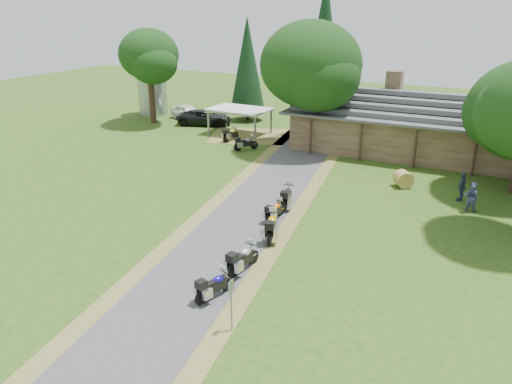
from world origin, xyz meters
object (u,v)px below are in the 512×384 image
at_px(car_dark_suv, 205,114).
at_px(motorcycle_row_c, 272,225).
at_px(motorcycle_row_e, 287,196).
at_px(silo, 152,85).
at_px(car_white_sedan, 187,110).
at_px(motorcycle_row_a, 215,284).
at_px(motorcycle_carport_b, 246,142).
at_px(motorcycle_carport_a, 231,134).
at_px(motorcycle_row_b, 243,257).
at_px(lodge, 426,123).
at_px(motorcycle_row_d, 275,210).
at_px(carport, 240,121).
at_px(hay_bale, 403,179).

xyz_separation_m(car_dark_suv, motorcycle_row_c, (16.55, -20.29, -0.38)).
bearing_deg(motorcycle_row_c, motorcycle_row_e, -5.32).
bearing_deg(silo, car_white_sedan, -8.63).
height_order(motorcycle_row_a, motorcycle_carport_b, motorcycle_carport_b).
bearing_deg(motorcycle_carport_a, car_white_sedan, 64.69).
relative_size(motorcycle_row_a, motorcycle_row_c, 0.84).
bearing_deg(motorcycle_carport_b, motorcycle_carport_a, 89.13).
distance_m(motorcycle_row_b, motorcycle_row_c, 3.62).
bearing_deg(lodge, motorcycle_row_a, -99.25).
bearing_deg(motorcycle_carport_a, motorcycle_row_c, -136.60).
height_order(motorcycle_row_b, motorcycle_row_c, motorcycle_row_c).
xyz_separation_m(car_white_sedan, motorcycle_row_c, (19.39, -21.51, -0.23)).
height_order(car_white_sedan, motorcycle_carport_b, car_white_sedan).
relative_size(silo, motorcycle_row_c, 2.94).
distance_m(lodge, motorcycle_row_d, 18.36).
height_order(car_dark_suv, motorcycle_row_e, car_dark_suv).
relative_size(carport, motorcycle_row_c, 2.55).
xyz_separation_m(motorcycle_row_b, motorcycle_carport_b, (-8.97, 17.64, -0.04)).
height_order(lodge, motorcycle_row_b, lodge).
distance_m(carport, hay_bale, 18.12).
bearing_deg(car_white_sedan, motorcycle_row_b, -118.16).
distance_m(motorcycle_row_c, motorcycle_carport_a, 19.66).
bearing_deg(motorcycle_row_a, car_dark_suv, 50.94).
relative_size(lodge, hay_bale, 19.80).
distance_m(silo, motorcycle_row_e, 29.54).
xyz_separation_m(carport, motorcycle_row_e, (10.81, -14.44, -0.46)).
relative_size(car_dark_suv, motorcycle_row_e, 2.77).
bearing_deg(motorcycle_row_d, car_white_sedan, 49.07).
bearing_deg(motorcycle_row_d, silo, 54.62).
distance_m(silo, motorcycle_row_b, 35.70).
distance_m(lodge, motorcycle_row_b, 23.75).
distance_m(motorcycle_row_a, motorcycle_row_c, 6.04).
height_order(motorcycle_row_c, motorcycle_carport_b, motorcycle_row_c).
height_order(silo, motorcycle_row_c, silo).
bearing_deg(hay_bale, motorcycle_row_c, -112.80).
bearing_deg(carport, motorcycle_carport_b, -54.55).
bearing_deg(motorcycle_row_d, carport, 38.80).
distance_m(motorcycle_row_b, motorcycle_carport_a, 22.84).
relative_size(silo, motorcycle_row_e, 3.01).
bearing_deg(car_white_sedan, motorcycle_carport_a, -99.87).
xyz_separation_m(car_white_sedan, hay_bale, (23.92, -10.73, -0.42)).
height_order(motorcycle_row_d, hay_bale, motorcycle_row_d).
distance_m(car_white_sedan, motorcycle_row_a, 33.82).
xyz_separation_m(carport, motorcycle_row_a, (12.01, -24.72, -0.56)).
distance_m(motorcycle_row_a, motorcycle_carport_b, 21.98).
xyz_separation_m(lodge, motorcycle_row_b, (-4.18, -23.31, -1.77)).
bearing_deg(motorcycle_row_a, motorcycle_row_d, 25.51).
height_order(car_white_sedan, car_dark_suv, car_dark_suv).
bearing_deg(silo, motorcycle_row_c, -42.54).
xyz_separation_m(motorcycle_carport_a, motorcycle_carport_b, (2.56, -2.07, 0.01)).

